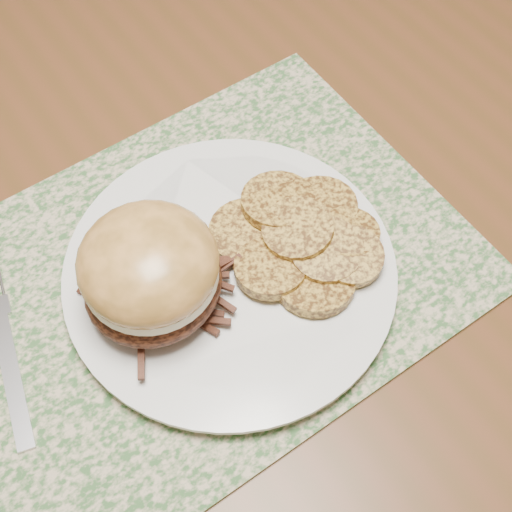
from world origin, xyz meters
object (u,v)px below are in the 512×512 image
Objects in this scene: dinner_plate at (230,273)px; pork_sandwich at (150,272)px; dining_table at (105,254)px; fork at (7,352)px.

dinner_plate is 0.08m from pork_sandwich.
dinner_plate is (0.06, -0.13, 0.09)m from dining_table.
dining_table is at bearing 51.53° from fork.
fork is (-0.18, 0.04, -0.01)m from dinner_plate.
dining_table is 0.19m from pork_sandwich.
pork_sandwich is at bearing 169.97° from dinner_plate.
pork_sandwich is at bearing -0.91° from fork.
dinner_plate is 1.91× the size of pork_sandwich.
dining_table is 0.17m from fork.
pork_sandwich is (-0.06, 0.01, 0.05)m from dinner_plate.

